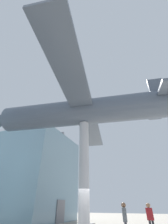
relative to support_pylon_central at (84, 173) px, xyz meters
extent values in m
cube|color=#7593A3|center=(9.37, 13.72, 1.94)|extent=(9.71, 13.59, 10.63)
cube|color=slate|center=(9.37, 13.72, 7.56)|extent=(0.36, 12.91, 0.60)
cube|color=slate|center=(9.37, 6.86, -2.23)|extent=(1.80, 0.12, 2.30)
cylinder|color=#B7B7BC|center=(0.00, 0.00, 0.00)|extent=(0.62, 0.62, 6.75)
cylinder|color=#4C5666|center=(0.00, 0.00, 4.35)|extent=(4.47, 12.81, 1.95)
cube|color=#4C5666|center=(0.00, 0.00, 4.35)|extent=(14.79, 4.58, 0.18)
cube|color=#4C5666|center=(1.13, -5.46, 4.50)|extent=(4.83, 1.94, 0.18)
cube|color=#4C5666|center=(1.13, -5.46, 5.61)|extent=(0.40, 1.11, 2.13)
cone|color=#4C5666|center=(-1.42, 6.89, 4.35)|extent=(1.90, 1.70, 1.66)
cube|color=#4C5156|center=(1.85, -1.81, -2.14)|extent=(0.42, 0.26, 0.69)
sphere|color=brown|center=(1.85, -1.81, -1.65)|extent=(0.28, 0.28, 0.28)
cube|color=maroon|center=(3.73, -3.12, -2.14)|extent=(0.26, 0.42, 0.69)
sphere|color=#936B4C|center=(3.73, -3.12, -1.66)|extent=(0.28, 0.28, 0.28)
cube|color=#4C4C51|center=(4.62, 1.64, -2.90)|extent=(1.70, 0.80, 0.05)
camera|label=1|loc=(-8.88, -3.69, -1.69)|focal=24.00mm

